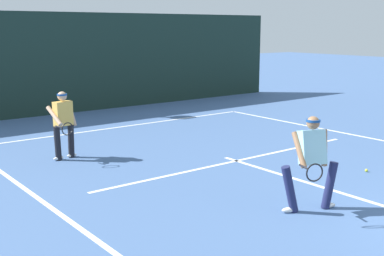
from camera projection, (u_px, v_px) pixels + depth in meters
court_line_baseline_far at (124, 126)px, 15.58m from camera, size 9.20×0.10×0.01m
court_line_service at (237, 161)px, 11.57m from camera, size 7.50×0.10×0.01m
court_line_centre at (339, 192)px, 9.38m from camera, size 0.10×6.40×0.01m
player_near at (311, 160)px, 8.28m from camera, size 1.12×0.82×1.62m
player_far at (63, 122)px, 11.59m from camera, size 0.68×0.91×1.59m
tennis_ball at (366, 170)px, 10.69m from camera, size 0.07×0.07×0.07m
back_fence_windscreen at (74, 63)px, 17.91m from camera, size 18.65×0.12×3.56m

